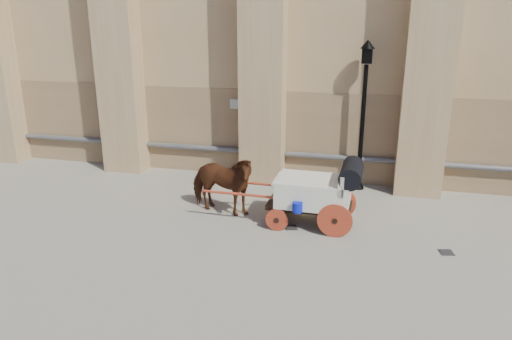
# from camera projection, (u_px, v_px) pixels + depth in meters

# --- Properties ---
(ground) EXTENTS (90.00, 90.00, 0.00)m
(ground) POSITION_uv_depth(u_px,v_px,m) (269.00, 227.00, 13.41)
(ground) COLOR gray
(ground) RESTS_ON ground
(horse) EXTENTS (2.28, 1.39, 1.80)m
(horse) POSITION_uv_depth(u_px,v_px,m) (221.00, 184.00, 14.01)
(horse) COLOR #5B2E15
(horse) RESTS_ON ground
(carriage) EXTENTS (4.24, 1.51, 1.85)m
(carriage) POSITION_uv_depth(u_px,v_px,m) (319.00, 191.00, 13.22)
(carriage) COLOR black
(carriage) RESTS_ON ground
(street_lamp) EXTENTS (0.44, 0.44, 4.69)m
(street_lamp) POSITION_uv_depth(u_px,v_px,m) (363.00, 112.00, 15.42)
(street_lamp) COLOR black
(street_lamp) RESTS_ON ground
(drain_grate_near) EXTENTS (0.40, 0.40, 0.01)m
(drain_grate_near) POSITION_uv_depth(u_px,v_px,m) (291.00, 228.00, 13.36)
(drain_grate_near) COLOR black
(drain_grate_near) RESTS_ON ground
(drain_grate_far) EXTENTS (0.38, 0.38, 0.01)m
(drain_grate_far) POSITION_uv_depth(u_px,v_px,m) (446.00, 252.00, 12.04)
(drain_grate_far) COLOR black
(drain_grate_far) RESTS_ON ground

